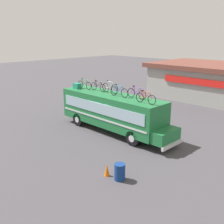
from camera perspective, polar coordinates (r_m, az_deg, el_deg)
name	(u,v)px	position (r m, az deg, el deg)	size (l,w,h in m)	color
ground_plane	(111,131)	(21.49, -0.18, -4.02)	(120.00, 120.00, 0.00)	#423F44
bus	(113,111)	(20.85, 0.14, 0.29)	(10.37, 2.45, 2.96)	#1E6B38
luggage_bag_1	(77,86)	(23.23, -7.40, 5.52)	(0.63, 0.46, 0.45)	#1E7F66
rooftop_bicycle_1	(84,85)	(22.96, -5.86, 5.79)	(1.72, 0.44, 0.86)	black
rooftop_bicycle_2	(98,86)	(22.05, -2.96, 5.43)	(1.71, 0.44, 0.86)	black
rooftop_bicycle_3	(110,88)	(21.20, -0.41, 5.14)	(1.74, 0.44, 0.97)	black
rooftop_bicycle_4	(119,92)	(19.92, 1.50, 4.37)	(1.77, 0.44, 0.91)	black
rooftop_bicycle_5	(137,93)	(19.39, 5.23, 3.97)	(1.72, 0.44, 0.90)	black
rooftop_bicycle_6	(146,98)	(17.99, 7.14, 2.94)	(1.68, 0.44, 0.88)	black
roadside_building	(217,81)	(34.28, 21.43, 6.05)	(15.02, 9.76, 4.10)	#9E9E99
trash_bin	(120,172)	(14.44, 1.65, -12.56)	(0.58, 0.58, 0.90)	navy
traffic_cone	(107,170)	(14.85, -1.11, -12.23)	(0.30, 0.30, 0.65)	orange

